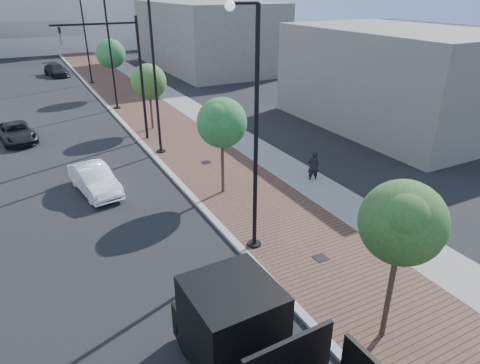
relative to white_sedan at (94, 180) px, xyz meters
name	(u,v)px	position (x,y,z in m)	size (l,w,h in m)	color
sidewalk	(133,91)	(7.60, 21.80, -0.64)	(7.00, 140.00, 0.12)	#4C2D23
concrete_strip	(159,89)	(10.30, 21.80, -0.63)	(2.40, 140.00, 0.13)	slate
curb	(97,95)	(4.10, 21.80, -0.63)	(0.30, 140.00, 0.14)	gray
white_sedan	(94,180)	(0.00, 0.00, 0.00)	(1.47, 4.22, 1.39)	white
dark_car_mid	(16,132)	(-3.24, 10.61, -0.08)	(2.05, 4.46, 1.24)	black
dark_car_far	(56,70)	(1.86, 34.41, -0.02)	(1.90, 4.68, 1.36)	black
pedestrian	(313,166)	(10.63, -4.10, 0.19)	(0.64, 0.42, 1.77)	black
streetlight_1	(253,146)	(4.59, -8.20, 3.65)	(1.44, 0.56, 9.21)	black
streetlight_2	(155,76)	(4.70, 3.80, 4.12)	(1.72, 0.56, 9.28)	black
streetlight_3	(110,58)	(4.59, 15.80, 3.65)	(1.44, 0.56, 9.21)	black
streetlight_4	(85,37)	(4.70, 27.80, 4.12)	(1.72, 0.56, 9.28)	black
traffic_mast	(126,67)	(3.80, 6.80, 4.29)	(5.09, 0.20, 8.00)	black
tree_0	(403,222)	(5.75, -14.18, 3.26)	(2.34, 2.29, 5.12)	#382619
tree_1	(222,123)	(5.75, -3.18, 3.03)	(2.44, 2.40, 4.94)	#382619
tree_2	(149,82)	(5.75, 8.82, 2.83)	(2.51, 2.48, 4.78)	#382619
tree_3	(111,54)	(5.75, 20.82, 3.27)	(2.66, 2.66, 5.31)	#382619
convention_center	(31,10)	(2.10, 66.80, 5.31)	(50.00, 30.00, 50.00)	#AEB2B9
commercial_block_ne	(206,35)	(20.10, 31.80, 3.30)	(12.00, 22.00, 8.00)	#67635D
commercial_block_e	(394,78)	(22.10, 1.80, 2.80)	(10.00, 16.00, 7.00)	slate
utility_cover_1	(321,258)	(6.50, -10.20, -0.57)	(0.50, 0.50, 0.02)	black
utility_cover_2	(206,162)	(6.50, 0.80, -0.57)	(0.50, 0.50, 0.02)	black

